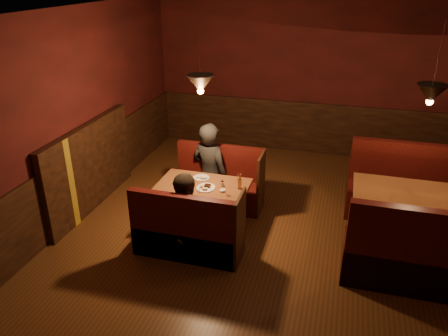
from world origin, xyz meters
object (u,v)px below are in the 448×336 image
(main_table, at_px, (204,195))
(second_table, at_px, (408,207))
(second_bench_near, at_px, (415,261))
(main_bench_near, at_px, (188,236))
(diner_b, at_px, (188,202))
(diner_a, at_px, (210,154))
(second_bench_far, at_px, (402,194))
(main_bench_far, at_px, (219,186))

(main_table, distance_m, second_table, 2.65)
(second_table, distance_m, second_bench_near, 0.86)
(main_bench_near, relative_size, second_table, 0.98)
(diner_b, bearing_deg, second_bench_near, -23.38)
(main_table, xyz_separation_m, diner_a, (-0.12, 0.67, 0.32))
(second_bench_far, relative_size, diner_b, 1.07)
(second_table, bearing_deg, main_table, -174.46)
(main_bench_far, xyz_separation_m, diner_b, (-0.02, -1.31, 0.42))
(second_bench_far, distance_m, diner_b, 3.19)
(second_bench_far, height_order, diner_b, diner_b)
(diner_a, bearing_deg, main_bench_far, -150.43)
(main_table, distance_m, second_bench_far, 2.89)
(main_bench_far, relative_size, second_bench_near, 0.89)
(second_bench_far, bearing_deg, second_bench_near, -90.00)
(diner_a, height_order, diner_b, diner_a)
(main_bench_near, relative_size, diner_a, 0.82)
(main_bench_near, relative_size, second_bench_near, 0.89)
(second_table, height_order, diner_a, diner_a)
(second_table, relative_size, second_bench_near, 0.90)
(main_bench_far, bearing_deg, second_bench_far, 8.24)
(second_bench_far, bearing_deg, main_bench_far, -171.76)
(main_bench_near, distance_m, second_table, 2.81)
(main_bench_near, height_order, diner_a, diner_a)
(main_bench_near, xyz_separation_m, second_table, (2.63, 0.96, 0.29))
(main_table, bearing_deg, main_bench_far, 88.93)
(second_table, relative_size, diner_a, 0.84)
(main_bench_near, height_order, diner_b, diner_b)
(second_table, xyz_separation_m, diner_b, (-2.64, -0.87, 0.14))
(main_bench_near, relative_size, second_bench_far, 0.89)
(diner_b, bearing_deg, main_table, 65.44)
(second_table, bearing_deg, diner_a, 171.50)
(main_table, bearing_deg, diner_a, 100.56)
(second_table, bearing_deg, second_bench_near, -87.80)
(second_table, xyz_separation_m, second_bench_far, (0.03, 0.83, -0.23))
(diner_b, bearing_deg, diner_a, 71.20)
(second_bench_near, bearing_deg, main_table, 167.89)
(second_bench_near, bearing_deg, main_bench_near, -177.24)
(main_table, xyz_separation_m, second_table, (2.64, 0.26, 0.07))
(diner_a, xyz_separation_m, diner_b, (0.12, -1.28, -0.11))
(diner_a, bearing_deg, second_bench_near, 172.85)
(main_table, relative_size, main_bench_near, 0.91)
(diner_a, bearing_deg, second_bench_far, -154.73)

